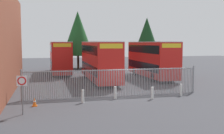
{
  "coord_description": "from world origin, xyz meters",
  "views": [
    {
      "loc": [
        -6.12,
        -20.94,
        4.3
      ],
      "look_at": [
        0.0,
        4.0,
        2.0
      ],
      "focal_mm": 43.68,
      "sensor_mm": 36.0,
      "label": 1
    }
  ],
  "objects": [
    {
      "name": "speed_limit_sign_post",
      "position": [
        -7.51,
        -4.17,
        1.78
      ],
      "size": [
        0.6,
        0.14,
        2.4
      ],
      "color": "slate",
      "rests_on": "ground"
    },
    {
      "name": "traffic_cone_by_gate",
      "position": [
        -6.9,
        -2.06,
        0.29
      ],
      "size": [
        0.34,
        0.34,
        0.59
      ],
      "color": "orange",
      "rests_on": "ground"
    },
    {
      "name": "double_decker_bus_far_back",
      "position": [
        3.43,
        23.25,
        2.42
      ],
      "size": [
        2.54,
        10.81,
        4.42
      ],
      "color": "#B70C0C",
      "rests_on": "ground"
    },
    {
      "name": "bollard_center_front",
      "position": [
        -0.98,
        -1.04,
        0.47
      ],
      "size": [
        0.2,
        0.2,
        0.95
      ],
      "primitive_type": "cylinder",
      "color": "silver",
      "rests_on": "ground"
    },
    {
      "name": "palisade_fence",
      "position": [
        -0.82,
        0.0,
        1.18
      ],
      "size": [
        14.27,
        0.14,
        2.35
      ],
      "color": "gray",
      "rests_on": "ground"
    },
    {
      "name": "bollard_near_right",
      "position": [
        1.73,
        -1.83,
        0.47
      ],
      "size": [
        0.2,
        0.2,
        0.95
      ],
      "primitive_type": "cylinder",
      "color": "silver",
      "rests_on": "ground"
    },
    {
      "name": "bollard_near_left",
      "position": [
        -3.57,
        -1.82,
        0.47
      ],
      "size": [
        0.2,
        0.2,
        0.95
      ],
      "primitive_type": "cylinder",
      "color": "silver",
      "rests_on": "ground"
    },
    {
      "name": "tree_tall_back",
      "position": [
        12.01,
        26.23,
        5.6
      ],
      "size": [
        4.56,
        4.56,
        8.87
      ],
      "color": "#4C3823",
      "rests_on": "ground"
    },
    {
      "name": "tree_short_side",
      "position": [
        -0.85,
        24.1,
        5.82
      ],
      "size": [
        5.04,
        5.04,
        9.42
      ],
      "color": "#4C3823",
      "rests_on": "ground"
    },
    {
      "name": "ground_plane",
      "position": [
        0.0,
        8.0,
        0.0
      ],
      "size": [
        100.0,
        100.0,
        0.0
      ],
      "primitive_type": "plane",
      "color": "#3D3D42"
    },
    {
      "name": "double_decker_bus_behind_fence_right",
      "position": [
        -4.13,
        17.51,
        2.42
      ],
      "size": [
        2.54,
        10.81,
        4.42
      ],
      "color": "red",
      "rests_on": "ground"
    },
    {
      "name": "double_decker_bus_behind_fence_left",
      "position": [
        6.41,
        10.0,
        2.42
      ],
      "size": [
        2.54,
        10.81,
        4.42
      ],
      "color": "red",
      "rests_on": "ground"
    },
    {
      "name": "double_decker_bus_near_gate",
      "position": [
        -0.33,
        8.31,
        2.42
      ],
      "size": [
        2.54,
        10.81,
        4.42
      ],
      "color": "red",
      "rests_on": "ground"
    },
    {
      "name": "bollard_far_right",
      "position": [
        4.53,
        -1.07,
        0.47
      ],
      "size": [
        0.2,
        0.2,
        0.95
      ],
      "primitive_type": "cylinder",
      "color": "silver",
      "rests_on": "ground"
    }
  ]
}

